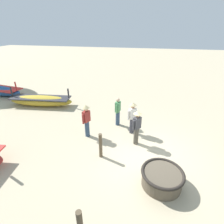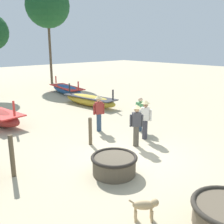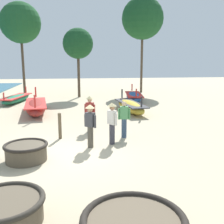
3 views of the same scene
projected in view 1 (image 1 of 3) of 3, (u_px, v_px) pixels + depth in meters
name	position (u px, v px, depth m)	size (l,w,h in m)	color
ground_plane	(145.00, 157.00, 7.29)	(80.00, 80.00, 0.00)	#BCAD8C
coracle_front_right	(162.00, 178.00, 5.87)	(1.44, 1.44, 0.59)	brown
long_boat_white_hull	(41.00, 100.00, 11.83)	(1.51, 4.39, 1.27)	gold
fisherman_standing_left	(86.00, 119.00, 8.26)	(0.49, 0.36, 1.67)	#2D425B
fisherman_hauling	(132.00, 116.00, 8.53)	(0.38, 0.45, 1.67)	#383842
fisherman_standing_right	(137.00, 125.00, 7.71)	(0.43, 0.38, 1.67)	#4C473D
fisherman_crouching	(118.00, 111.00, 9.30)	(0.53, 0.26, 1.57)	#2D425B
mooring_post_mid_beach	(101.00, 146.00, 7.07)	(0.14, 0.14, 1.11)	brown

